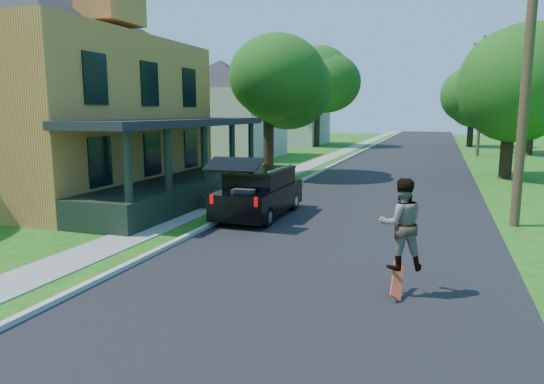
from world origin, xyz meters
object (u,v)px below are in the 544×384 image
(tree_right_near, at_px, (512,72))
(skateboarder, at_px, (401,224))
(black_suv, at_px, (259,192))
(utility_pole_near, at_px, (528,58))

(tree_right_near, bearing_deg, skateboarder, -101.58)
(black_suv, xyz_separation_m, skateboarder, (4.88, -5.57, 0.56))
(black_suv, height_order, utility_pole_near, utility_pole_near)
(tree_right_near, height_order, utility_pole_near, utility_pole_near)
(black_suv, xyz_separation_m, utility_pole_near, (7.70, 1.28, 4.08))
(black_suv, distance_m, tree_right_near, 16.15)
(skateboarder, xyz_separation_m, utility_pole_near, (2.82, 6.86, 3.53))
(skateboarder, distance_m, tree_right_near, 19.23)
(black_suv, relative_size, tree_right_near, 0.53)
(utility_pole_near, bearing_deg, tree_right_near, 92.66)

